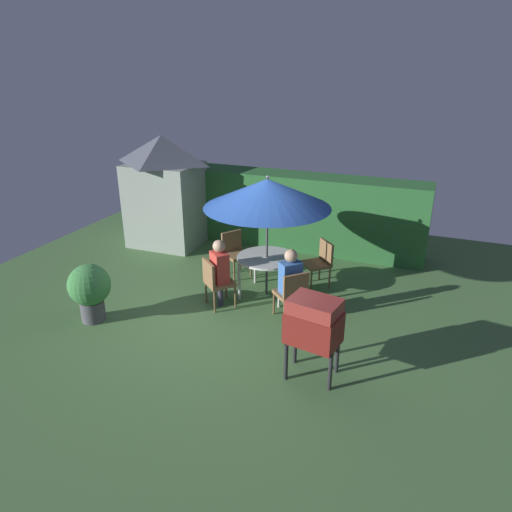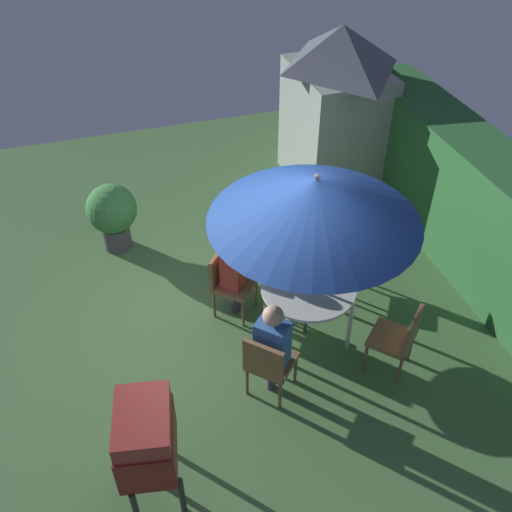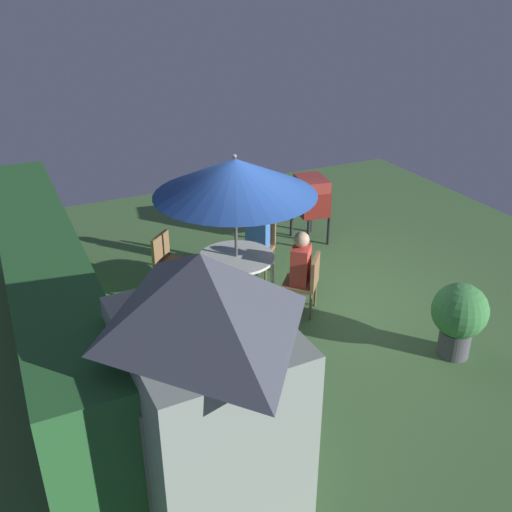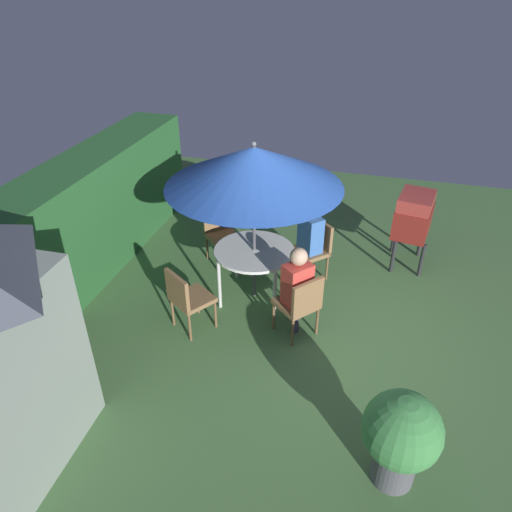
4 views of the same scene
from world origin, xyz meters
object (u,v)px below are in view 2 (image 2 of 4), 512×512
at_px(patio_umbrella, 315,200).
at_px(chair_near_shed, 228,279).
at_px(person_in_blue, 272,340).
at_px(bbq_grill, 146,438).
at_px(patio_table, 308,291).
at_px(chair_toward_house, 326,245).
at_px(potted_plant_by_shed, 112,213).
at_px(chair_far_side, 268,363).
at_px(chair_toward_hedge, 400,337).
at_px(person_in_red, 234,264).
at_px(garden_shed, 336,107).

relative_size(patio_umbrella, chair_near_shed, 2.54).
bearing_deg(person_in_blue, bbq_grill, -61.05).
xyz_separation_m(patio_table, patio_umbrella, (-0.00, -0.00, 1.27)).
distance_m(chair_toward_house, potted_plant_by_shed, 3.01).
distance_m(chair_far_side, potted_plant_by_shed, 3.39).
relative_size(patio_table, person_in_blue, 0.88).
bearing_deg(chair_toward_house, person_in_blue, -38.85).
relative_size(patio_table, patio_umbrella, 0.48).
height_order(chair_far_side, potted_plant_by_shed, potted_plant_by_shed).
height_order(chair_far_side, chair_toward_house, same).
xyz_separation_m(chair_toward_hedge, chair_toward_house, (-1.75, -0.15, 0.00)).
bearing_deg(bbq_grill, potted_plant_by_shed, 178.46).
height_order(patio_table, person_in_blue, person_in_blue).
bearing_deg(person_in_red, chair_toward_house, 103.30).
height_order(bbq_grill, potted_plant_by_shed, bbq_grill).
xyz_separation_m(garden_shed, chair_toward_house, (2.25, -1.04, -0.79)).
height_order(patio_table, chair_toward_hedge, chair_toward_hedge).
relative_size(garden_shed, patio_umbrella, 1.13).
height_order(chair_toward_house, person_in_blue, person_in_blue).
relative_size(garden_shed, patio_table, 2.33).
xyz_separation_m(chair_near_shed, potted_plant_by_shed, (-1.73, -1.22, 0.07)).
height_order(patio_umbrella, chair_toward_hedge, patio_umbrella).
relative_size(chair_far_side, chair_toward_house, 1.00).
height_order(garden_shed, chair_toward_house, garden_shed).
height_order(chair_far_side, chair_toward_hedge, same).
distance_m(patio_table, bbq_grill, 2.57).
xyz_separation_m(bbq_grill, person_in_red, (-2.08, 1.38, -0.06)).
bearing_deg(bbq_grill, chair_far_side, 118.06).
xyz_separation_m(chair_near_shed, chair_far_side, (1.40, 0.06, 0.00)).
relative_size(chair_far_side, person_in_red, 0.71).
relative_size(bbq_grill, chair_toward_house, 1.33).
height_order(patio_umbrella, potted_plant_by_shed, patio_umbrella).
relative_size(bbq_grill, person_in_red, 0.95).
distance_m(patio_table, potted_plant_by_shed, 3.13).
height_order(bbq_grill, chair_near_shed, bbq_grill).
relative_size(chair_toward_house, potted_plant_by_shed, 0.89).
bearing_deg(bbq_grill, chair_toward_house, 131.32).
relative_size(chair_near_shed, chair_toward_house, 1.00).
bearing_deg(chair_far_side, chair_toward_hedge, 86.65).
distance_m(chair_near_shed, potted_plant_by_shed, 2.12).
bearing_deg(chair_toward_house, patio_umbrella, -33.97).
height_order(patio_umbrella, bbq_grill, patio_umbrella).
relative_size(patio_table, chair_toward_house, 1.23).
relative_size(bbq_grill, chair_toward_hedge, 1.33).
bearing_deg(bbq_grill, chair_near_shed, 148.34).
bearing_deg(bbq_grill, patio_umbrella, 124.92).
distance_m(potted_plant_by_shed, person_in_blue, 3.36).
distance_m(chair_toward_hedge, potted_plant_by_shed, 4.26).
distance_m(garden_shed, patio_umbrella, 3.65).
distance_m(garden_shed, chair_near_shed, 3.60).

